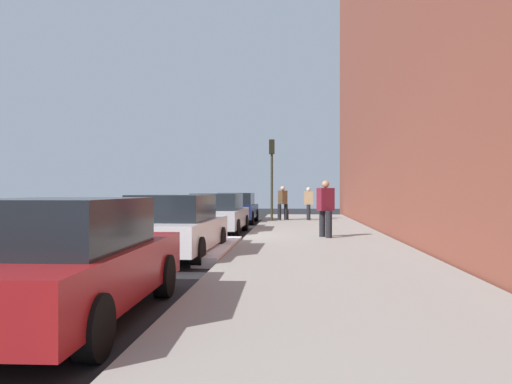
% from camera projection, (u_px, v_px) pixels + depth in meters
% --- Properties ---
extents(ground_plane, '(56.00, 56.00, 0.00)m').
position_uv_depth(ground_plane, '(218.00, 238.00, 16.58)').
color(ground_plane, black).
extents(sidewalk, '(28.00, 4.60, 0.15)m').
position_uv_depth(sidewalk, '(316.00, 236.00, 16.34)').
color(sidewalk, gray).
rests_on(sidewalk, ground).
extents(building_facade, '(32.00, 0.80, 15.00)m').
position_uv_depth(building_facade, '(399.00, 13.00, 16.12)').
color(building_facade, brown).
rests_on(building_facade, ground).
extents(lane_stripe_centre, '(28.00, 0.14, 0.01)m').
position_uv_depth(lane_stripe_centre, '(127.00, 237.00, 16.82)').
color(lane_stripe_centre, gold).
rests_on(lane_stripe_centre, ground).
extents(snow_bank_curb, '(4.80, 0.56, 0.22)m').
position_uv_depth(snow_bank_curb, '(221.00, 249.00, 12.40)').
color(snow_bank_curb, white).
rests_on(snow_bank_curb, ground).
extents(parked_car_red, '(4.50, 1.98, 1.51)m').
position_uv_depth(parked_car_red, '(67.00, 260.00, 5.91)').
color(parked_car_red, black).
rests_on(parked_car_red, ground).
extents(parked_car_white, '(4.52, 1.97, 1.51)m').
position_uv_depth(parked_car_white, '(175.00, 226.00, 11.61)').
color(parked_car_white, black).
rests_on(parked_car_white, ground).
extents(parked_car_silver, '(4.65, 1.93, 1.51)m').
position_uv_depth(parked_car_silver, '(218.00, 214.00, 18.13)').
color(parked_car_silver, black).
rests_on(parked_car_silver, ground).
extents(parked_car_navy, '(4.30, 1.92, 1.51)m').
position_uv_depth(parked_car_navy, '(237.00, 208.00, 24.35)').
color(parked_car_navy, black).
rests_on(parked_car_navy, ground).
extents(pedestrian_brown_coat, '(0.54, 0.51, 1.70)m').
position_uv_depth(pedestrian_brown_coat, '(283.00, 202.00, 24.49)').
color(pedestrian_brown_coat, black).
rests_on(pedestrian_brown_coat, sidewalk).
extents(pedestrian_tan_coat, '(0.54, 0.45, 1.65)m').
position_uv_depth(pedestrian_tan_coat, '(308.00, 202.00, 24.44)').
color(pedestrian_tan_coat, black).
rests_on(pedestrian_tan_coat, sidewalk).
extents(pedestrian_burgundy_coat, '(0.54, 0.57, 1.78)m').
position_uv_depth(pedestrian_burgundy_coat, '(326.00, 207.00, 15.24)').
color(pedestrian_burgundy_coat, black).
rests_on(pedestrian_burgundy_coat, sidewalk).
extents(traffic_light_pole, '(0.35, 0.26, 3.96)m').
position_uv_depth(traffic_light_pole, '(272.00, 165.00, 23.70)').
color(traffic_light_pole, '#2D2D19').
rests_on(traffic_light_pole, sidewalk).
extents(rolling_suitcase, '(0.34, 0.22, 0.85)m').
position_uv_depth(rolling_suitcase, '(286.00, 215.00, 24.87)').
color(rolling_suitcase, '#471E19').
rests_on(rolling_suitcase, sidewalk).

